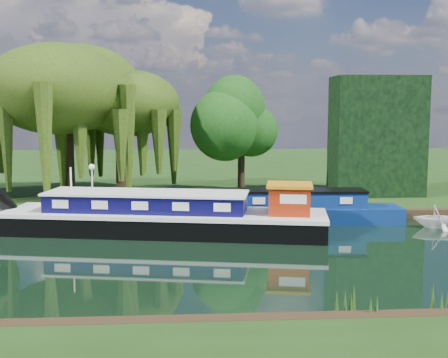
{
  "coord_description": "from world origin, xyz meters",
  "views": [
    {
      "loc": [
        6.2,
        -23.22,
        6.19
      ],
      "look_at": [
        8.01,
        4.32,
        2.8
      ],
      "focal_mm": 45.0,
      "sensor_mm": 36.0,
      "label": 1
    }
  ],
  "objects": [
    {
      "name": "ground",
      "position": [
        0.0,
        0.0,
        0.0
      ],
      "size": [
        120.0,
        120.0,
        0.0
      ],
      "primitive_type": "plane",
      "color": "black"
    },
    {
      "name": "far_bank",
      "position": [
        0.0,
        34.0,
        0.23
      ],
      "size": [
        120.0,
        52.0,
        0.45
      ],
      "primitive_type": "cube",
      "color": "black",
      "rests_on": "ground"
    },
    {
      "name": "dutch_barge",
      "position": [
        5.14,
        4.79,
        0.85
      ],
      "size": [
        16.64,
        6.54,
        3.43
      ],
      "rotation": [
        0.0,
        0.0,
        -0.18
      ],
      "color": "black",
      "rests_on": "ground"
    },
    {
      "name": "narrowboat",
      "position": [
        11.25,
        7.21,
        0.7
      ],
      "size": [
        13.58,
        2.94,
        1.97
      ],
      "rotation": [
        0.0,
        0.0,
        -0.05
      ],
      "color": "navy",
      "rests_on": "ground"
    },
    {
      "name": "white_cruiser",
      "position": [
        19.38,
        5.18,
        0.0
      ],
      "size": [
        2.75,
        2.45,
        1.33
      ],
      "primitive_type": "imported",
      "rotation": [
        0.0,
        0.0,
        1.46
      ],
      "color": "silver",
      "rests_on": "ground"
    },
    {
      "name": "willow_left",
      "position": [
        -1.52,
        13.79,
        7.35
      ],
      "size": [
        7.92,
        7.92,
        9.5
      ],
      "color": "black",
      "rests_on": "far_bank"
    },
    {
      "name": "willow_right",
      "position": [
        1.77,
        14.51,
        6.0
      ],
      "size": [
        6.25,
        6.25,
        7.61
      ],
      "color": "black",
      "rests_on": "far_bank"
    },
    {
      "name": "tree_far_right",
      "position": [
        9.9,
        14.99,
        5.23
      ],
      "size": [
        4.23,
        4.23,
        6.93
      ],
      "color": "black",
      "rests_on": "far_bank"
    },
    {
      "name": "conifer_hedge",
      "position": [
        19.0,
        14.0,
        4.45
      ],
      "size": [
        6.0,
        3.0,
        8.0
      ],
      "primitive_type": "cube",
      "color": "black",
      "rests_on": "far_bank"
    },
    {
      "name": "lamppost",
      "position": [
        0.5,
        10.5,
        2.42
      ],
      "size": [
        0.36,
        0.36,
        2.56
      ],
      "color": "silver",
      "rests_on": "far_bank"
    },
    {
      "name": "mooring_posts",
      "position": [
        -0.5,
        8.4,
        0.95
      ],
      "size": [
        19.16,
        0.16,
        1.0
      ],
      "color": "silver",
      "rests_on": "far_bank"
    },
    {
      "name": "reeds_near",
      "position": [
        6.87,
        -7.57,
        0.55
      ],
      "size": [
        33.7,
        1.5,
        1.1
      ],
      "color": "#1E4111",
      "rests_on": "ground"
    }
  ]
}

